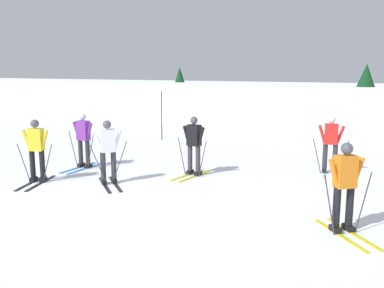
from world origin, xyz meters
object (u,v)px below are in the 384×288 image
skier_orange (345,185)px  skier_red (331,143)px  skier_white (108,150)px  skier_yellow (36,149)px  conifer_far_right (365,88)px  skier_black (194,144)px  trail_marker_pole (162,116)px  conifer_far_left (180,84)px  skier_purple (83,139)px

skier_orange → skier_red: same height
skier_white → skier_yellow: size_ratio=1.00×
skier_white → skier_yellow: 1.97m
skier_orange → conifer_far_right: (-1.47, 16.80, 1.09)m
skier_white → skier_yellow: bearing=-156.8°
skier_black → skier_red: (3.42, 2.09, -0.00)m
skier_yellow → trail_marker_pole: size_ratio=0.81×
skier_red → trail_marker_pole: trail_marker_pole is taller
skier_black → conifer_far_left: bearing=121.1°
skier_white → skier_purple: bearing=149.5°
skier_white → trail_marker_pole: bearing=110.9°
skier_black → skier_white: 2.46m
skier_purple → skier_white: (1.89, -1.11, -0.00)m
skier_orange → conifer_far_right: conifer_far_right is taller
skier_purple → skier_black: 3.54m
skier_purple → skier_white: 2.19m
skier_orange → trail_marker_pole: size_ratio=0.81×
skier_yellow → skier_red: 8.31m
trail_marker_pole → skier_black: bearing=-49.2°
skier_yellow → conifer_far_left: conifer_far_left is taller
conifer_far_right → conifer_far_left: bearing=169.1°
skier_black → skier_red: size_ratio=1.00×
skier_red → trail_marker_pole: size_ratio=0.81×
skier_black → skier_red: bearing=31.5°
skier_white → conifer_far_left: conifer_far_left is taller
skier_red → trail_marker_pole: 7.97m
skier_purple → skier_black: bearing=12.8°
skier_orange → skier_red: 4.70m
conifer_far_left → skier_black: bearing=-58.9°
skier_purple → conifer_far_right: 16.47m
skier_purple → skier_white: same height
skier_red → skier_yellow: bearing=-145.0°
skier_red → skier_white: bearing=-141.3°
skier_black → trail_marker_pole: 6.27m
skier_white → skier_orange: bearing=-5.5°
skier_yellow → conifer_far_left: (-6.79, 19.54, 1.05)m
skier_purple → trail_marker_pole: (-0.65, 5.53, 0.15)m
skier_yellow → conifer_far_left: size_ratio=0.53×
skier_white → conifer_far_left: size_ratio=0.53×
skier_black → skier_orange: 5.13m
skier_red → conifer_far_right: 12.28m
skier_orange → skier_yellow: (-7.86, -0.19, -0.00)m
skier_white → conifer_far_right: 16.89m
conifer_far_left → conifer_far_right: size_ratio=0.96×
skier_black → skier_yellow: bearing=-141.6°
skier_orange → conifer_far_left: (-14.65, 19.35, 1.05)m
trail_marker_pole → conifer_far_right: bearing=53.4°
skier_yellow → skier_orange: bearing=1.4°
skier_black → skier_white: same height
skier_black → conifer_far_left: size_ratio=0.53×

